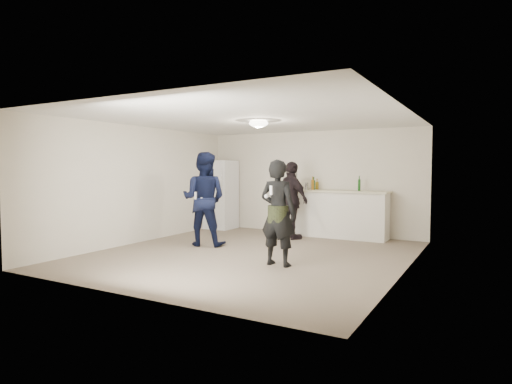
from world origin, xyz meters
The scene contains 21 objects.
floor centered at (0.00, 0.00, 0.00)m, with size 6.00×6.00×0.00m, color #6B5B4C.
ceiling centered at (0.00, 0.00, 2.50)m, with size 6.00×6.00×0.00m, color silver.
wall_back centered at (0.00, 3.00, 1.25)m, with size 6.00×6.00×0.00m, color beige.
wall_front centered at (0.00, -3.00, 1.25)m, with size 6.00×6.00×0.00m, color beige.
wall_left centered at (-2.75, 0.00, 1.25)m, with size 6.00×6.00×0.00m, color beige.
wall_right centered at (2.75, 0.00, 1.25)m, with size 6.00×6.00×0.00m, color beige.
counter centered at (0.61, 2.67, 0.53)m, with size 2.60×0.56×1.05m, color silver.
counter_top centered at (0.61, 2.67, 1.07)m, with size 2.68×0.64×0.04m, color #C3B997.
fridge centered at (-2.39, 2.60, 0.90)m, with size 0.70×0.70×1.80m, color white.
fridge_handle centered at (-2.11, 2.23, 1.30)m, with size 0.02×0.02×0.60m, color white.
ceiling_dome centered at (0.00, 0.30, 2.45)m, with size 0.36×0.36×0.16m, color white.
shaker centered at (0.03, 2.63, 1.18)m, with size 0.08×0.08×0.17m, color #B4B3B8.
man centered at (-1.30, 0.34, 0.96)m, with size 0.94×0.73×1.93m, color #0E153B.
woman centered at (0.84, -0.58, 0.87)m, with size 0.63×0.42×1.74m, color black.
camo_shorts centered at (0.84, -0.58, 0.85)m, with size 0.34×0.34×0.28m, color #2C3618.
spectator centered at (-0.04, 1.93, 0.87)m, with size 1.03×0.43×1.75m, color black.
remote_man centered at (-1.30, 0.06, 1.05)m, with size 0.04×0.04×0.15m, color silver.
nunchuk_man centered at (-1.18, 0.09, 0.98)m, with size 0.07×0.07×0.07m, color white.
remote_woman centered at (0.84, -0.83, 1.25)m, with size 0.04×0.04×0.15m, color white.
nunchuk_woman centered at (0.74, -0.80, 1.15)m, with size 0.07×0.07×0.07m, color silver.
bottle_cluster centered at (0.33, 2.65, 1.20)m, with size 1.61×0.36×0.26m.
Camera 1 is at (3.90, -6.84, 1.60)m, focal length 30.00 mm.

